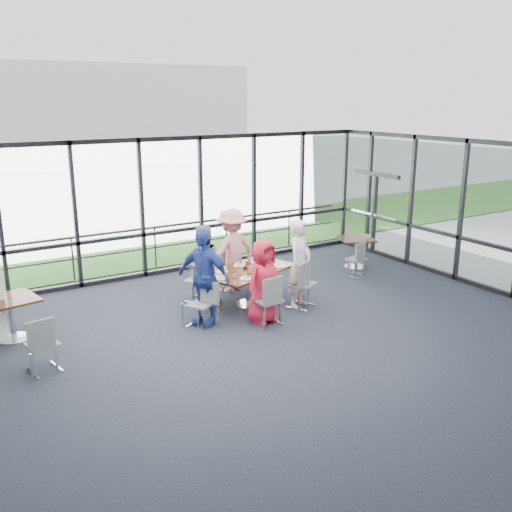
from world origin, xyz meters
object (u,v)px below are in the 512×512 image
diner_far_left (202,265)px  diner_end (204,277)px  main_table (248,275)px  chair_main_nr (302,284)px  side_table_right (356,243)px  chair_main_fr (228,268)px  diner_far_right (232,250)px  chair_main_nl (267,300)px  chair_main_end (200,305)px  chair_spare_la (42,344)px  side_table_left (10,305)px  chair_main_fl (198,280)px  diner_near_right (300,264)px  chair_spare_r (357,259)px  diner_near_left (263,282)px

diner_far_left → diner_end: bearing=53.6°
main_table → chair_main_nr: chair_main_nr is taller
side_table_right → chair_main_fr: chair_main_fr is taller
diner_far_right → chair_main_nl: (-0.41, -2.03, -0.43)m
diner_far_left → diner_far_right: bearing=-165.5°
chair_main_nr → side_table_right: bearing=2.6°
chair_main_end → chair_spare_la: size_ratio=0.93×
side_table_left → chair_main_fl: bearing=0.6°
chair_main_nl → chair_main_fl: (-0.53, 1.79, -0.02)m
chair_main_end → diner_far_left: bearing=120.5°
diner_far_left → chair_main_fl: (-0.00, 0.21, -0.37)m
diner_near_right → chair_spare_r: diner_near_right is taller
diner_near_left → chair_main_nl: (-0.00, -0.14, -0.32)m
main_table → chair_spare_la: (-4.15, -0.83, -0.18)m
chair_main_nr → main_table: bearing=115.4°
diner_far_left → diner_far_right: 1.04m
chair_spare_r → diner_near_right: bearing=-175.4°
main_table → diner_near_left: bearing=-124.1°
side_table_left → diner_near_right: (5.19, -1.28, 0.25)m
main_table → diner_end: size_ratio=1.19×
side_table_right → chair_main_nr: chair_main_nr is taller
side_table_left → chair_main_fr: (4.48, 0.38, -0.16)m
chair_main_nl → chair_main_fr: size_ratio=0.99×
side_table_left → diner_near_left: bearing=-21.4°
diner_near_right → diner_end: diner_end is taller
chair_main_fl → chair_spare_r: 3.90m
side_table_right → chair_main_end: chair_main_end is taller
side_table_right → diner_near_right: diner_near_right is taller
chair_main_fl → diner_end: bearing=41.0°
side_table_right → diner_far_left: bearing=-175.7°
diner_far_left → side_table_right: bearing=173.1°
diner_far_right → main_table: bearing=71.0°
main_table → chair_main_end: (-1.32, -0.48, -0.21)m
chair_main_fr → chair_spare_r: 3.09m
diner_near_left → diner_far_left: 1.54m
diner_near_left → chair_spare_la: size_ratio=1.78×
diner_near_left → chair_spare_r: size_ratio=1.89×
diner_end → diner_far_left: bearing=125.0°
chair_main_nl → chair_main_fl: bearing=100.0°
diner_far_left → chair_main_fl: size_ratio=1.83×
side_table_left → diner_far_right: bearing=3.6°
chair_main_nl → chair_main_fl: chair_main_nl is taller
main_table → side_table_left: bearing=150.7°
chair_spare_la → side_table_left: bearing=87.0°
side_table_left → chair_spare_la: (0.19, -1.53, -0.19)m
diner_near_left → diner_end: 1.10m
chair_main_nl → chair_main_end: (-1.09, 0.58, -0.05)m
diner_near_right → chair_main_fl: (-1.59, 1.32, -0.44)m
diner_far_left → chair_spare_r: size_ratio=1.96×
side_table_right → chair_main_fr: size_ratio=1.13×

